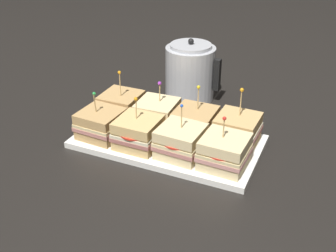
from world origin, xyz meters
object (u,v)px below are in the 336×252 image
sandwich_front_center_left (138,133)px  sandwich_front_far_right (224,152)px  serving_platter (168,142)px  sandwich_back_far_right (237,130)px  sandwich_back_far_left (121,106)px  sandwich_front_far_left (101,124)px  sandwich_back_center_right (195,122)px  sandwich_front_center_right (181,141)px  kettle_steel (190,72)px  sandwich_back_center_left (157,114)px

sandwich_front_center_left → sandwich_front_far_right: bearing=0.5°
serving_platter → sandwich_back_far_right: (0.18, 0.06, 0.05)m
sandwich_front_far_right → sandwich_back_far_left: (-0.37, 0.12, 0.00)m
serving_platter → sandwich_front_far_left: (-0.19, -0.06, 0.05)m
sandwich_back_center_right → sandwich_back_far_right: sandwich_back_far_right is taller
sandwich_front_far_left → sandwich_back_center_right: size_ratio=0.93×
sandwich_front_center_right → sandwich_front_far_right: size_ratio=1.06×
sandwich_back_center_right → kettle_steel: bearing=114.2°
sandwich_back_center_right → sandwich_back_center_left: bearing=178.4°
sandwich_back_center_right → sandwich_back_far_right: (0.13, 0.00, 0.00)m
sandwich_front_far_left → sandwich_back_center_left: size_ratio=0.99×
sandwich_front_center_left → sandwich_front_center_right: size_ratio=0.97×
sandwich_back_center_left → serving_platter: bearing=-44.8°
sandwich_back_center_right → sandwich_back_far_right: size_ratio=0.92×
sandwich_back_center_right → sandwich_back_far_right: 0.13m
sandwich_back_center_right → sandwich_back_far_left: bearing=-180.0°
sandwich_front_center_right → sandwich_front_far_right: (0.12, -0.00, -0.00)m
sandwich_back_far_left → sandwich_back_far_right: 0.37m
sandwich_front_far_left → sandwich_front_far_right: 0.37m
serving_platter → sandwich_front_center_left: sandwich_front_center_left is taller
kettle_steel → sandwich_back_far_left: bearing=-114.9°
serving_platter → kettle_steel: size_ratio=2.45×
sandwich_back_far_right → sandwich_front_far_left: bearing=-161.6°
sandwich_front_center_left → kettle_steel: size_ratio=0.68×
serving_platter → sandwich_front_far_right: (0.19, -0.06, 0.05)m
sandwich_back_far_right → kettle_steel: kettle_steel is taller
sandwich_front_center_left → sandwich_back_far_right: sandwich_back_far_right is taller
serving_platter → sandwich_back_center_left: (-0.06, 0.06, 0.05)m
sandwich_back_center_left → sandwich_front_center_left: bearing=-89.0°
sandwich_front_far_right → sandwich_back_far_right: (-0.00, 0.13, 0.00)m
sandwich_front_far_left → sandwich_back_center_left: same height
sandwich_front_far_left → sandwich_back_center_right: bearing=26.0°
sandwich_back_center_right → serving_platter: bearing=-135.0°
sandwich_back_center_left → sandwich_back_far_right: 0.25m
serving_platter → sandwich_front_center_right: sandwich_front_center_right is taller
sandwich_front_center_left → sandwich_back_center_left: sandwich_front_center_left is taller
sandwich_front_center_left → sandwich_back_far_left: bearing=135.0°
kettle_steel → sandwich_back_center_left: bearing=-90.7°
sandwich_front_far_left → kettle_steel: size_ratio=0.66×
sandwich_front_far_right → sandwich_back_center_left: bearing=153.4°
sandwich_front_center_left → sandwich_front_far_left: bearing=177.9°
sandwich_front_center_left → sandwich_back_center_left: bearing=91.0°
sandwich_front_center_left → sandwich_back_center_right: 0.17m
serving_platter → sandwich_front_far_left: size_ratio=3.75×
sandwich_back_far_left → sandwich_back_far_right: bearing=0.6°
sandwich_back_center_right → sandwich_front_center_right: bearing=-88.0°
sandwich_front_far_right → sandwich_back_center_left: 0.28m
sandwich_front_center_right → sandwich_back_center_left: size_ratio=1.06×
sandwich_front_center_left → sandwich_front_far_right: sandwich_front_center_left is taller
sandwich_back_far_right → sandwich_front_center_right: bearing=-134.4°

